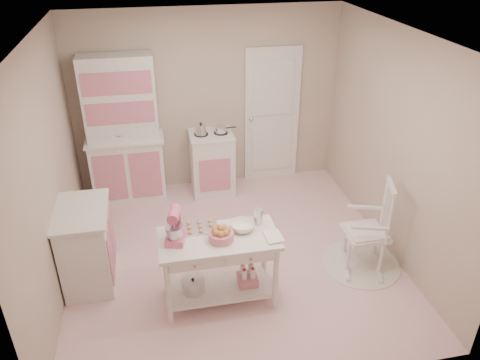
# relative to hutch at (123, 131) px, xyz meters

# --- Properties ---
(room_shell) EXTENTS (3.84, 3.84, 2.62)m
(room_shell) POSITION_rel_hutch_xyz_m (1.20, -1.66, 0.61)
(room_shell) COLOR pink
(room_shell) RESTS_ON ground
(door) EXTENTS (0.82, 0.05, 2.04)m
(door) POSITION_rel_hutch_xyz_m (2.15, 0.21, -0.02)
(door) COLOR white
(door) RESTS_ON ground
(hutch) EXTENTS (1.06, 0.50, 2.08)m
(hutch) POSITION_rel_hutch_xyz_m (0.00, 0.00, 0.00)
(hutch) COLOR white
(hutch) RESTS_ON ground
(stove) EXTENTS (0.62, 0.57, 0.92)m
(stove) POSITION_rel_hutch_xyz_m (1.20, -0.05, -0.58)
(stove) COLOR white
(stove) RESTS_ON ground
(base_cabinet) EXTENTS (0.54, 0.84, 0.92)m
(base_cabinet) POSITION_rel_hutch_xyz_m (-0.43, -1.77, -0.58)
(base_cabinet) COLOR white
(base_cabinet) RESTS_ON ground
(lace_rug) EXTENTS (0.92, 0.92, 0.01)m
(lace_rug) POSITION_rel_hutch_xyz_m (2.65, -2.13, -1.03)
(lace_rug) COLOR white
(lace_rug) RESTS_ON ground
(rocking_chair) EXTENTS (0.67, 0.83, 1.10)m
(rocking_chair) POSITION_rel_hutch_xyz_m (2.65, -2.13, -0.49)
(rocking_chair) COLOR white
(rocking_chair) RESTS_ON ground
(work_table) EXTENTS (1.20, 0.60, 0.80)m
(work_table) POSITION_rel_hutch_xyz_m (0.93, -2.36, -0.64)
(work_table) COLOR white
(work_table) RESTS_ON ground
(stand_mixer) EXTENTS (0.26, 0.32, 0.34)m
(stand_mixer) POSITION_rel_hutch_xyz_m (0.51, -2.34, -0.07)
(stand_mixer) COLOR pink
(stand_mixer) RESTS_ON work_table
(cookie_tray) EXTENTS (0.34, 0.24, 0.02)m
(cookie_tray) POSITION_rel_hutch_xyz_m (0.78, -2.18, -0.23)
(cookie_tray) COLOR silver
(cookie_tray) RESTS_ON work_table
(bread_basket) EXTENTS (0.25, 0.25, 0.09)m
(bread_basket) POSITION_rel_hutch_xyz_m (0.95, -2.41, -0.19)
(bread_basket) COLOR #D1788E
(bread_basket) RESTS_ON work_table
(mixing_bowl) EXTENTS (0.26, 0.26, 0.08)m
(mixing_bowl) POSITION_rel_hutch_xyz_m (1.19, -2.28, -0.20)
(mixing_bowl) COLOR white
(mixing_bowl) RESTS_ON work_table
(metal_pitcher) EXTENTS (0.10, 0.10, 0.17)m
(metal_pitcher) POSITION_rel_hutch_xyz_m (1.37, -2.20, -0.16)
(metal_pitcher) COLOR silver
(metal_pitcher) RESTS_ON work_table
(recipe_book) EXTENTS (0.18, 0.23, 0.02)m
(recipe_book) POSITION_rel_hutch_xyz_m (1.38, -2.48, -0.23)
(recipe_book) COLOR white
(recipe_book) RESTS_ON work_table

